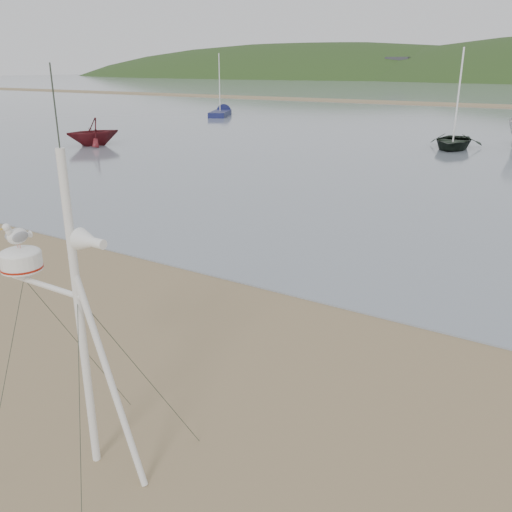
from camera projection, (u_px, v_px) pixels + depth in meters
The scene contains 5 objects.
ground at pixel (103, 353), 9.55m from camera, with size 560.00×560.00×0.00m, color olive.
mast_rig at pixel (81, 381), 6.59m from camera, with size 2.14×2.29×4.83m.
boat_dark at pixel (456, 112), 32.28m from camera, with size 3.10×0.90×4.33m, color black.
boat_red at pixel (92, 119), 33.79m from camera, with size 2.82×1.72×3.27m, color maroon.
sailboat_blue_near at pixel (223, 112), 56.00m from camera, with size 4.34×6.54×6.50m.
Camera 1 is at (6.84, -5.63, 4.78)m, focal length 38.00 mm.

